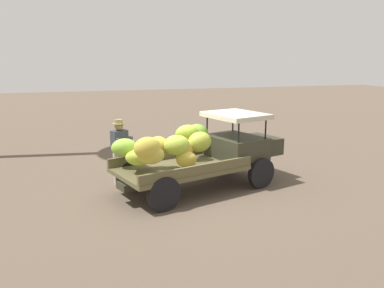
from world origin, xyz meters
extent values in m
plane|color=brown|center=(0.00, 0.00, 0.00)|extent=(60.00, 60.00, 0.00)
cube|color=#323324|center=(0.45, -0.01, 0.43)|extent=(3.95, 1.59, 0.16)
cylinder|color=black|center=(1.60, 1.18, 0.38)|extent=(0.77, 0.36, 0.77)
cylinder|color=black|center=(2.07, -0.35, 0.38)|extent=(0.77, 0.36, 0.77)
cylinder|color=black|center=(-1.07, 0.37, 0.38)|extent=(0.77, 0.36, 0.77)
cylinder|color=black|center=(-0.61, -1.17, 0.38)|extent=(0.77, 0.36, 0.77)
cube|color=brown|center=(0.02, -0.14, 0.61)|extent=(3.37, 2.52, 0.10)
cube|color=brown|center=(-0.21, 0.63, 0.77)|extent=(2.89, 0.95, 0.22)
cube|color=brown|center=(0.25, -0.90, 0.77)|extent=(2.89, 0.95, 0.22)
cube|color=#323324|center=(1.65, 0.36, 0.94)|extent=(1.50, 1.78, 0.55)
cube|color=#323324|center=(2.51, 0.62, 0.88)|extent=(0.98, 1.22, 0.44)
cylinder|color=black|center=(1.88, 1.11, 1.49)|extent=(0.04, 0.04, 0.55)
cylinder|color=black|center=(2.26, -0.13, 1.49)|extent=(0.04, 0.04, 0.55)
cylinder|color=black|center=(1.04, 0.85, 1.49)|extent=(0.04, 0.04, 0.55)
cylinder|color=black|center=(1.41, -0.39, 1.49)|extent=(0.04, 0.04, 0.55)
cube|color=beige|center=(1.65, 0.36, 1.76)|extent=(1.61, 1.81, 0.12)
ellipsoid|color=#B1CA38|center=(-0.99, -0.46, 1.04)|extent=(0.71, 0.65, 0.52)
ellipsoid|color=gold|center=(-0.74, -0.13, 1.07)|extent=(0.64, 0.61, 0.50)
ellipsoid|color=#83C23B|center=(0.71, 0.68, 1.30)|extent=(0.69, 0.58, 0.56)
ellipsoid|color=gold|center=(-0.84, -0.99, 1.22)|extent=(0.75, 0.73, 0.53)
ellipsoid|color=gold|center=(0.08, -0.26, 1.11)|extent=(0.66, 0.65, 0.50)
ellipsoid|color=#93C241|center=(-1.25, 0.13, 1.16)|extent=(0.65, 0.66, 0.59)
ellipsoid|color=gold|center=(-0.91, -1.02, 1.38)|extent=(0.73, 0.68, 0.54)
ellipsoid|color=#8DB634|center=(-0.98, -0.21, 1.01)|extent=(0.79, 0.82, 0.49)
ellipsoid|color=#ADC43E|center=(-0.12, -0.39, 1.25)|extent=(0.62, 0.63, 0.62)
ellipsoid|color=#AEBA3C|center=(0.50, -0.20, 1.25)|extent=(0.78, 0.77, 0.61)
ellipsoid|color=gold|center=(-0.50, -0.22, 1.25)|extent=(0.64, 0.69, 0.53)
ellipsoid|color=#AAC93D|center=(0.35, 0.36, 1.34)|extent=(0.64, 0.56, 0.62)
ellipsoid|color=gold|center=(0.09, -0.45, 0.92)|extent=(0.59, 0.59, 0.51)
cylinder|color=#B9B19D|center=(-1.14, 1.12, 0.42)|extent=(0.15, 0.15, 0.84)
cylinder|color=#B9B19D|center=(-1.37, 1.01, 0.42)|extent=(0.15, 0.15, 0.84)
cube|color=#373E46|center=(-1.26, 1.07, 1.12)|extent=(0.46, 0.39, 0.56)
cylinder|color=#373E46|center=(-1.12, 1.02, 1.20)|extent=(0.40, 0.26, 0.10)
cylinder|color=#373E46|center=(-1.30, 0.93, 1.20)|extent=(0.19, 0.41, 0.10)
sphere|color=#9B7C57|center=(-1.26, 1.07, 1.51)|extent=(0.22, 0.22, 0.22)
cylinder|color=olive|center=(-1.26, 1.07, 1.57)|extent=(0.34, 0.34, 0.02)
cylinder|color=olive|center=(-1.26, 1.07, 1.63)|extent=(0.20, 0.20, 0.10)
camera|label=1|loc=(-2.33, -9.05, 3.25)|focal=37.38mm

